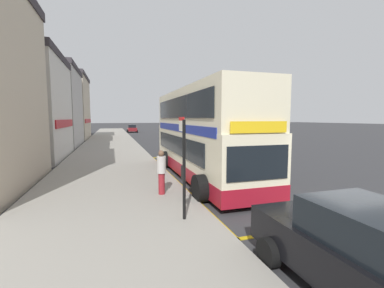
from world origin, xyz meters
TOP-DOWN VIEW (x-y plane):
  - ground_plane at (0.00, 32.00)m, footprint 260.00×260.00m
  - pavement_near at (-7.00, 32.00)m, footprint 6.00×76.00m
  - double_decker_bus at (-2.46, 6.37)m, footprint 3.20×10.68m
  - bus_bay_markings at (-2.52, 6.57)m, footprint 2.96×14.14m
  - bus_stop_sign at (-4.90, 0.97)m, footprint 0.09×0.51m
  - terrace_far at (-14.15, 15.54)m, footprint 8.06×8.39m
  - terrace_end at (-15.17, 24.68)m, footprint 10.14×9.13m
  - terrace_annex at (-15.57, 35.48)m, footprint 10.97×10.85m
  - parked_car_black_kerbside at (-2.92, -3.00)m, footprint 2.09×4.20m
  - parked_car_maroon_ahead at (-2.74, 50.16)m, footprint 2.09×4.20m
  - pedestrian_waiting_near_sign at (-5.06, 3.49)m, footprint 0.34×0.34m

SIDE VIEW (x-z plane):
  - ground_plane at x=0.00m, z-range 0.00..0.00m
  - bus_bay_markings at x=-2.52m, z-range 0.00..0.01m
  - pavement_near at x=-7.00m, z-range 0.00..0.14m
  - parked_car_black_kerbside at x=-2.92m, z-range -0.01..1.61m
  - parked_car_maroon_ahead at x=-2.74m, z-range -0.01..1.61m
  - pedestrian_waiting_near_sign at x=-5.06m, z-range 0.21..1.87m
  - bus_stop_sign at x=-4.90m, z-range 0.37..3.26m
  - double_decker_bus at x=-2.46m, z-range -0.14..4.26m
  - terrace_far at x=-14.15m, z-range -0.44..8.16m
  - terrace_end at x=-15.17m, z-range 0.01..8.47m
  - terrace_annex at x=-15.57m, z-range 0.01..9.26m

